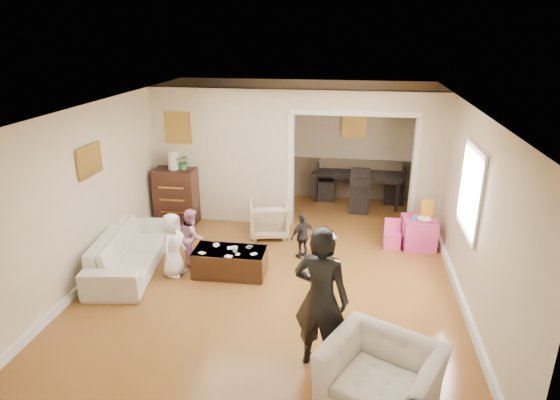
% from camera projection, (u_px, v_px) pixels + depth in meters
% --- Properties ---
extents(floor, '(7.00, 7.00, 0.00)m').
position_uv_depth(floor, '(278.00, 265.00, 7.74)').
color(floor, '#9D5F28').
rests_on(floor, ground).
extents(partition_left, '(2.75, 0.18, 2.60)m').
position_uv_depth(partition_left, '(223.00, 156.00, 9.17)').
color(partition_left, beige).
rests_on(partition_left, ground).
extents(partition_right, '(0.55, 0.18, 2.60)m').
position_uv_depth(partition_right, '(428.00, 165.00, 8.60)').
color(partition_right, beige).
rests_on(partition_right, ground).
extents(partition_header, '(2.22, 0.18, 0.35)m').
position_uv_depth(partition_header, '(355.00, 100.00, 8.42)').
color(partition_header, beige).
rests_on(partition_header, partition_right).
extents(window_pane, '(0.03, 0.95, 1.10)m').
position_uv_depth(window_pane, '(472.00, 191.00, 6.43)').
color(window_pane, white).
rests_on(window_pane, ground).
extents(framed_art_partition, '(0.45, 0.03, 0.55)m').
position_uv_depth(framed_art_partition, '(178.00, 128.00, 9.01)').
color(framed_art_partition, brown).
rests_on(framed_art_partition, partition_left).
extents(framed_art_sofa_wall, '(0.03, 0.55, 0.40)m').
position_uv_depth(framed_art_sofa_wall, '(90.00, 161.00, 6.97)').
color(framed_art_sofa_wall, brown).
extents(framed_art_alcove, '(0.45, 0.03, 0.55)m').
position_uv_depth(framed_art_alcove, '(354.00, 124.00, 10.19)').
color(framed_art_alcove, brown).
extents(sofa, '(1.14, 2.25, 0.63)m').
position_uv_depth(sofa, '(131.00, 250.00, 7.52)').
color(sofa, white).
rests_on(sofa, ground).
extents(armchair_back, '(0.83, 0.84, 0.65)m').
position_uv_depth(armchair_back, '(269.00, 219.00, 8.74)').
color(armchair_back, '#C5B188').
rests_on(armchair_back, ground).
extents(armchair_front, '(1.39, 1.32, 0.71)m').
position_uv_depth(armchair_front, '(381.00, 379.00, 4.71)').
color(armchair_front, white).
rests_on(armchair_front, ground).
extents(dresser, '(0.80, 0.45, 1.10)m').
position_uv_depth(dresser, '(176.00, 196.00, 9.25)').
color(dresser, '#34160F').
rests_on(dresser, ground).
extents(table_lamp, '(0.22, 0.22, 0.36)m').
position_uv_depth(table_lamp, '(173.00, 160.00, 9.00)').
color(table_lamp, beige).
rests_on(table_lamp, dresser).
extents(potted_plant, '(0.28, 0.24, 0.31)m').
position_uv_depth(potted_plant, '(184.00, 162.00, 8.98)').
color(potted_plant, '#397233').
rests_on(potted_plant, dresser).
extents(coffee_table, '(1.12, 0.58, 0.41)m').
position_uv_depth(coffee_table, '(230.00, 262.00, 7.37)').
color(coffee_table, '#371E11').
rests_on(coffee_table, ground).
extents(coffee_cup, '(0.09, 0.09, 0.09)m').
position_uv_depth(coffee_cup, '(235.00, 249.00, 7.23)').
color(coffee_cup, white).
rests_on(coffee_cup, coffee_table).
extents(play_table, '(0.60, 0.60, 0.53)m').
position_uv_depth(play_table, '(418.00, 233.00, 8.29)').
color(play_table, '#D83885').
rests_on(play_table, ground).
extents(cereal_box, '(0.21, 0.09, 0.30)m').
position_uv_depth(cereal_box, '(427.00, 209.00, 8.22)').
color(cereal_box, yellow).
rests_on(cereal_box, play_table).
extents(cyan_cup, '(0.08, 0.08, 0.08)m').
position_uv_depth(cyan_cup, '(415.00, 217.00, 8.15)').
color(cyan_cup, teal).
rests_on(cyan_cup, play_table).
extents(toy_block, '(0.10, 0.09, 0.05)m').
position_uv_depth(toy_block, '(412.00, 214.00, 8.32)').
color(toy_block, red).
rests_on(toy_block, play_table).
extents(play_bowl, '(0.25, 0.25, 0.06)m').
position_uv_depth(play_bowl, '(424.00, 220.00, 8.07)').
color(play_bowl, white).
rests_on(play_bowl, play_table).
extents(dining_table, '(2.12, 1.45, 0.68)m').
position_uv_depth(dining_table, '(359.00, 186.00, 10.48)').
color(dining_table, black).
rests_on(dining_table, ground).
extents(adult_person, '(0.71, 0.55, 1.72)m').
position_uv_depth(adult_person, '(321.00, 299.00, 5.17)').
color(adult_person, black).
rests_on(adult_person, ground).
extents(child_kneel_a, '(0.39, 0.54, 1.02)m').
position_uv_depth(child_kneel_a, '(173.00, 245.00, 7.26)').
color(child_kneel_a, white).
rests_on(child_kneel_a, ground).
extents(child_kneel_b, '(0.49, 0.55, 0.93)m').
position_uv_depth(child_kneel_b, '(192.00, 236.00, 7.67)').
color(child_kneel_b, pink).
rests_on(child_kneel_b, ground).
extents(child_toddler, '(0.48, 0.45, 0.79)m').
position_uv_depth(child_toddler, '(303.00, 236.00, 7.85)').
color(child_toddler, black).
rests_on(child_toddler, ground).
extents(craft_papers, '(0.91, 0.50, 0.00)m').
position_uv_depth(craft_papers, '(231.00, 250.00, 7.30)').
color(craft_papers, white).
rests_on(craft_papers, coffee_table).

